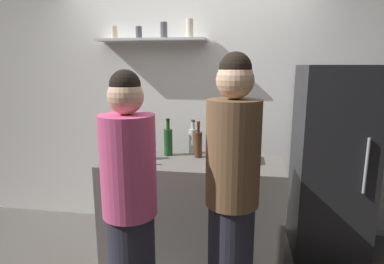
# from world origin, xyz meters

# --- Properties ---
(back_wall_assembly) EXTENTS (4.80, 0.32, 2.60)m
(back_wall_assembly) POSITION_xyz_m (-0.00, 1.25, 1.30)
(back_wall_assembly) COLOR white
(back_wall_assembly) RESTS_ON ground
(refrigerator) EXTENTS (0.62, 0.68, 1.72)m
(refrigerator) POSITION_xyz_m (1.36, 0.85, 0.86)
(refrigerator) COLOR black
(refrigerator) RESTS_ON ground
(counter) EXTENTS (1.52, 0.62, 0.91)m
(counter) POSITION_xyz_m (0.15, 0.54, 0.46)
(counter) COLOR #66605B
(counter) RESTS_ON ground
(baking_pan) EXTENTS (0.34, 0.24, 0.05)m
(baking_pan) POSITION_xyz_m (0.54, 0.61, 0.94)
(baking_pan) COLOR gray
(baking_pan) RESTS_ON counter
(utensil_holder) EXTENTS (0.10, 0.10, 0.21)m
(utensil_holder) POSITION_xyz_m (0.43, 0.35, 0.97)
(utensil_holder) COLOR #B2B2B7
(utensil_holder) RESTS_ON counter
(wine_bottle_pale_glass) EXTENTS (0.08, 0.08, 0.32)m
(wine_bottle_pale_glass) POSITION_xyz_m (0.12, 0.76, 1.04)
(wine_bottle_pale_glass) COLOR #B2BFB2
(wine_bottle_pale_glass) RESTS_ON counter
(wine_bottle_amber_glass) EXTENTS (0.07, 0.07, 0.32)m
(wine_bottle_amber_glass) POSITION_xyz_m (0.19, 0.65, 1.04)
(wine_bottle_amber_glass) COLOR #472814
(wine_bottle_amber_glass) RESTS_ON counter
(wine_bottle_green_glass) EXTENTS (0.08, 0.08, 0.34)m
(wine_bottle_green_glass) POSITION_xyz_m (-0.09, 0.67, 1.04)
(wine_bottle_green_glass) COLOR #19471E
(wine_bottle_green_glass) RESTS_ON counter
(wine_bottle_dark_glass) EXTENTS (0.07, 0.07, 0.30)m
(wine_bottle_dark_glass) POSITION_xyz_m (-0.42, 0.28, 1.02)
(wine_bottle_dark_glass) COLOR black
(wine_bottle_dark_glass) RESTS_ON counter
(water_bottle_plastic) EXTENTS (0.09, 0.09, 0.23)m
(water_bottle_plastic) POSITION_xyz_m (-0.34, 0.49, 1.01)
(water_bottle_plastic) COLOR silver
(water_bottle_plastic) RESTS_ON counter
(person_pink_top) EXTENTS (0.34, 0.34, 1.69)m
(person_pink_top) POSITION_xyz_m (-0.11, -0.28, 0.84)
(person_pink_top) COLOR #262633
(person_pink_top) RESTS_ON ground
(person_brown_jacket) EXTENTS (0.34, 0.34, 1.79)m
(person_brown_jacket) POSITION_xyz_m (0.51, -0.13, 0.90)
(person_brown_jacket) COLOR #262633
(person_brown_jacket) RESTS_ON ground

